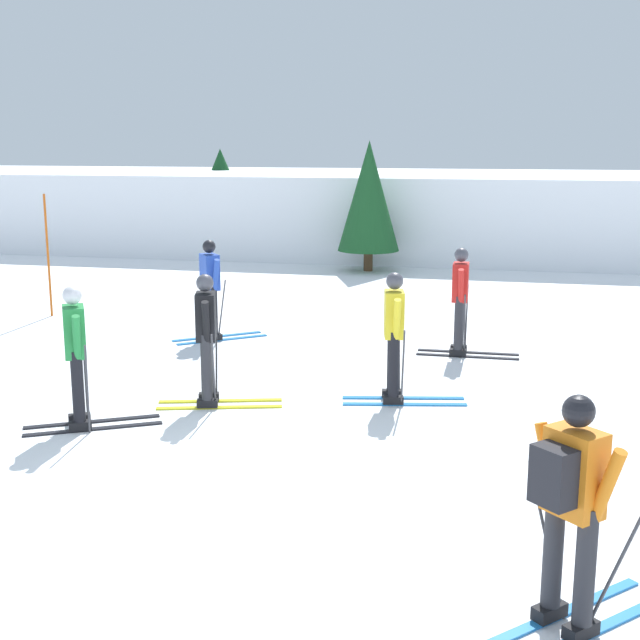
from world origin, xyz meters
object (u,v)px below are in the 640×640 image
Objects in this scene: skier_black at (207,336)px; trail_marker_pole at (48,256)px; skier_orange at (570,503)px; skier_green at (76,353)px; conifer_far_left at (369,196)px; skier_yellow at (394,333)px; skier_blue at (211,287)px; conifer_far_centre at (221,186)px; skier_red at (461,298)px.

trail_marker_pole is (-4.91, 4.71, 0.26)m from skier_black.
skier_orange is 0.73× the size of trail_marker_pole.
skier_green is 6.95m from trail_marker_pole.
skier_yellow is at bearing -78.99° from conifer_far_left.
skier_orange and skier_black have the same top height.
skier_blue is 0.51× the size of conifer_far_left.
skier_green is 19.17m from conifer_far_centre.
trail_marker_pole is (-3.72, 5.87, 0.26)m from skier_green.
skier_black is 0.51× the size of conifer_far_left.
skier_yellow is 1.00× the size of skier_green.
skier_red is at bearing 48.38° from skier_black.
skier_red is 1.00× the size of skier_black.
skier_orange is at bearing -46.25° from skier_black.
conifer_far_left is (1.35, 8.25, 1.02)m from skier_blue.
trail_marker_pole is 0.70× the size of conifer_far_left.
conifer_far_centre reaches higher than skier_black.
skier_yellow is 1.00× the size of skier_orange.
skier_blue is (-3.51, 2.85, -0.00)m from skier_yellow.
trail_marker_pole is (-3.71, 1.21, 0.26)m from skier_blue.
skier_black is at bearing -71.03° from skier_blue.
conifer_far_left reaches higher than skier_orange.
skier_orange is at bearing -55.63° from skier_blue.
trail_marker_pole is at bearing -125.69° from conifer_far_left.
conifer_far_left reaches higher than skier_blue.
skier_green and skier_blue have the same top height.
skier_red is 8.02m from trail_marker_pole.
skier_green is (-3.50, -1.81, 0.00)m from skier_yellow.
skier_blue is 0.56× the size of conifer_far_centre.
skier_blue is at bearing -99.28° from conifer_far_left.
skier_orange is at bearing -44.96° from trail_marker_pole.
skier_yellow and skier_orange have the same top height.
skier_blue is at bearing 124.37° from skier_orange.
skier_blue is 3.70m from skier_black.
skier_green and skier_black have the same top height.
conifer_far_left is at bearing 54.31° from trail_marker_pole.
conifer_far_centre is (-5.80, 17.43, 0.93)m from skier_black.
skier_red is (4.18, 4.51, -0.00)m from skier_green.
skier_yellow is at bearing 110.42° from skier_orange.
skier_red is at bearing 47.18° from skier_green.
skier_yellow is at bearing -64.23° from conifer_far_centre.
skier_orange and skier_blue have the same top height.
conifer_far_centre is at bearing 121.97° from skier_red.
skier_blue is 14.70m from conifer_far_centre.
skier_blue is at bearing 140.93° from skier_yellow.
conifer_far_centre is (-4.60, 18.58, 0.92)m from skier_green.
skier_orange is 1.00× the size of skier_red.
trail_marker_pole reaches higher than skier_black.
skier_green is 1.00× the size of skier_red.
trail_marker_pole is at bearing 150.63° from skier_yellow.
conifer_far_left reaches higher than trail_marker_pole.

